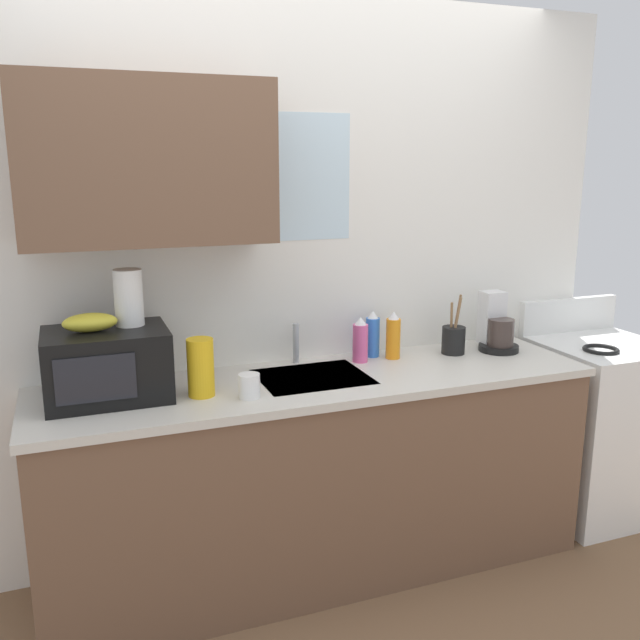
{
  "coord_description": "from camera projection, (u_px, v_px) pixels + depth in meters",
  "views": [
    {
      "loc": [
        -0.97,
        -2.57,
        1.79
      ],
      "look_at": [
        0.0,
        0.0,
        1.15
      ],
      "focal_mm": 38.06,
      "sensor_mm": 36.0,
      "label": 1
    }
  ],
  "objects": [
    {
      "name": "kitchen_wall_assembly",
      "position": [
        269.0,
        262.0,
        3.01
      ],
      "size": [
        3.15,
        0.42,
        2.5
      ],
      "color": "white",
      "rests_on": "ground"
    },
    {
      "name": "counter_unit",
      "position": [
        320.0,
        473.0,
        2.98
      ],
      "size": [
        2.38,
        0.63,
        0.9
      ],
      "color": "brown",
      "rests_on": "ground"
    },
    {
      "name": "sink_faucet",
      "position": [
        296.0,
        343.0,
        3.06
      ],
      "size": [
        0.03,
        0.03,
        0.18
      ],
      "primitive_type": "cylinder",
      "color": "#B2B5BA",
      "rests_on": "counter_unit"
    },
    {
      "name": "stove_range",
      "position": [
        596.0,
        426.0,
        3.51
      ],
      "size": [
        0.6,
        0.6,
        1.08
      ],
      "color": "white",
      "rests_on": "ground"
    },
    {
      "name": "microwave",
      "position": [
        107.0,
        365.0,
        2.59
      ],
      "size": [
        0.46,
        0.35,
        0.27
      ],
      "color": "black",
      "rests_on": "counter_unit"
    },
    {
      "name": "banana_bunch",
      "position": [
        90.0,
        322.0,
        2.54
      ],
      "size": [
        0.2,
        0.11,
        0.07
      ],
      "primitive_type": "ellipsoid",
      "color": "gold",
      "rests_on": "microwave"
    },
    {
      "name": "paper_towel_roll",
      "position": [
        129.0,
        298.0,
        2.62
      ],
      "size": [
        0.11,
        0.11,
        0.22
      ],
      "primitive_type": "cylinder",
      "color": "white",
      "rests_on": "microwave"
    },
    {
      "name": "coffee_maker",
      "position": [
        496.0,
        329.0,
        3.28
      ],
      "size": [
        0.19,
        0.21,
        0.28
      ],
      "color": "black",
      "rests_on": "counter_unit"
    },
    {
      "name": "dish_soap_bottle_pink",
      "position": [
        360.0,
        341.0,
        3.08
      ],
      "size": [
        0.07,
        0.07,
        0.21
      ],
      "color": "#E55999",
      "rests_on": "counter_unit"
    },
    {
      "name": "dish_soap_bottle_blue",
      "position": [
        373.0,
        335.0,
        3.16
      ],
      "size": [
        0.07,
        0.07,
        0.22
      ],
      "color": "blue",
      "rests_on": "counter_unit"
    },
    {
      "name": "dish_soap_bottle_orange",
      "position": [
        393.0,
        336.0,
        3.13
      ],
      "size": [
        0.07,
        0.07,
        0.22
      ],
      "color": "orange",
      "rests_on": "counter_unit"
    },
    {
      "name": "cereal_canister",
      "position": [
        201.0,
        367.0,
        2.63
      ],
      "size": [
        0.1,
        0.1,
        0.23
      ],
      "primitive_type": "cylinder",
      "color": "gold",
      "rests_on": "counter_unit"
    },
    {
      "name": "mug_white",
      "position": [
        249.0,
        386.0,
        2.62
      ],
      "size": [
        0.08,
        0.08,
        0.09
      ],
      "primitive_type": "cylinder",
      "color": "white",
      "rests_on": "counter_unit"
    },
    {
      "name": "utensil_crock",
      "position": [
        453.0,
        339.0,
        3.22
      ],
      "size": [
        0.11,
        0.11,
        0.28
      ],
      "color": "black",
      "rests_on": "counter_unit"
    }
  ]
}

